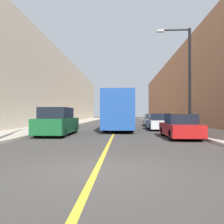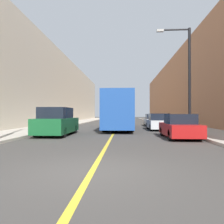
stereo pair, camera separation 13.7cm
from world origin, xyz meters
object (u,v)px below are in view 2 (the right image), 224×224
at_px(bus, 119,111).
at_px(parked_suv_left, 57,122).
at_px(car_right_far, 152,121).
at_px(street_lamp_right, 187,73).
at_px(car_right_mid, 158,123).
at_px(car_right_near, 179,127).

distance_m(bus, parked_suv_left, 7.75).
height_order(car_right_far, street_lamp_right, street_lamp_right).
xyz_separation_m(bus, car_right_mid, (3.67, -0.88, -1.11)).
bearing_deg(car_right_near, car_right_far, 89.86).
bearing_deg(car_right_mid, car_right_far, 87.80).
bearing_deg(car_right_far, parked_suv_left, -123.92).
bearing_deg(car_right_near, car_right_mid, 91.78).
distance_m(car_right_near, car_right_far, 13.32).
distance_m(bus, car_right_mid, 3.94).
xyz_separation_m(bus, car_right_far, (3.92, 5.55, -1.12)).
bearing_deg(car_right_mid, bus, 166.55).
bearing_deg(parked_suv_left, car_right_near, -9.13).
bearing_deg(car_right_far, street_lamp_right, -84.13).
relative_size(parked_suv_left, car_right_far, 1.01).
relative_size(car_right_near, car_right_mid, 0.97).
bearing_deg(bus, parked_suv_left, -122.75).
relative_size(parked_suv_left, car_right_near, 1.12).
bearing_deg(parked_suv_left, street_lamp_right, 7.27).
bearing_deg(street_lamp_right, car_right_far, 95.87).
relative_size(parked_suv_left, street_lamp_right, 0.64).
bearing_deg(car_right_mid, parked_suv_left, -144.48).
distance_m(car_right_mid, car_right_far, 6.43).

